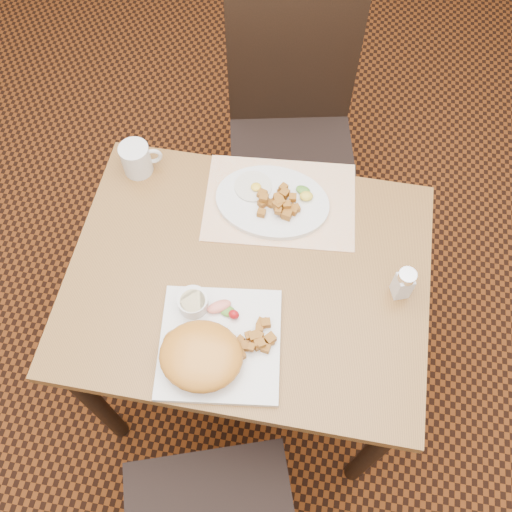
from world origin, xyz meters
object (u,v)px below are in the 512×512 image
object	(u,v)px
table	(248,293)
coffee_mug	(137,159)
salt_shaker	(404,283)
chair_far	(292,126)
plate_oval	(272,202)
plate_square	(220,344)

from	to	relation	value
table	coffee_mug	size ratio (longest dim) A/B	8.20
table	salt_shaker	xyz separation A→B (m)	(0.37, 0.02, 0.16)
table	chair_far	distance (m)	0.69
salt_shaker	coffee_mug	distance (m)	0.77
plate_oval	coffee_mug	distance (m)	0.39
table	plate_square	bearing A→B (deg)	-98.92
table	plate_square	xyz separation A→B (m)	(-0.03, -0.19, 0.12)
table	plate_oval	world-z (taller)	plate_oval
chair_far	coffee_mug	distance (m)	0.62
plate_square	coffee_mug	xyz separation A→B (m)	(-0.32, 0.46, 0.04)
chair_far	plate_oval	world-z (taller)	chair_far
chair_far	salt_shaker	world-z (taller)	chair_far
chair_far	coffee_mug	xyz separation A→B (m)	(-0.38, -0.42, 0.26)
coffee_mug	table	bearing A→B (deg)	-37.14
salt_shaker	coffee_mug	bearing A→B (deg)	160.94
table	plate_oval	xyz separation A→B (m)	(0.03, 0.22, 0.12)
plate_square	coffee_mug	size ratio (longest dim) A/B	2.55
plate_square	chair_far	bearing A→B (deg)	86.62
salt_shaker	table	bearing A→B (deg)	-177.44
plate_square	plate_oval	world-z (taller)	plate_oval
table	plate_square	distance (m)	0.23
plate_oval	plate_square	bearing A→B (deg)	-97.70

